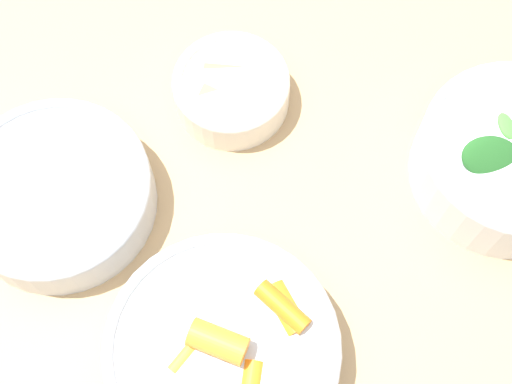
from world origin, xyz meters
name	(u,v)px	position (x,y,z in m)	size (l,w,h in m)	color
ground_plane	(232,335)	(0.00, 0.00, 0.00)	(10.00, 10.00, 0.00)	#2D2D33
dining_table	(214,217)	(0.00, 0.00, 0.65)	(1.31, 0.78, 0.77)	tan
bowl_carrots	(224,351)	(-0.13, 0.13, 0.80)	(0.20, 0.20, 0.07)	silver
bowl_greens	(509,157)	(-0.22, -0.18, 0.81)	(0.18, 0.18, 0.09)	silver
bowl_beans_hotdog	(58,195)	(0.09, 0.11, 0.80)	(0.18, 0.18, 0.05)	silver
bowl_cookies	(231,90)	(0.03, -0.08, 0.80)	(0.12, 0.12, 0.04)	silver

